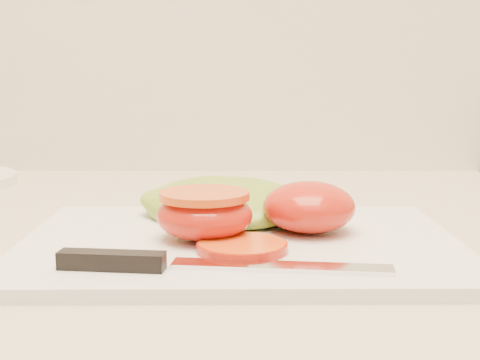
{
  "coord_description": "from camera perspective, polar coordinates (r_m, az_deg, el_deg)",
  "views": [
    {
      "loc": [
        -0.16,
        1.07,
        1.07
      ],
      "look_at": [
        -0.16,
        1.59,
        0.99
      ],
      "focal_mm": 50.0,
      "sensor_mm": 36.0,
      "label": 1
    }
  ],
  "objects": [
    {
      "name": "cutting_board",
      "position": [
        0.53,
        -0.01,
        -5.52
      ],
      "size": [
        0.34,
        0.25,
        0.01
      ],
      "primitive_type": "cube",
      "rotation": [
        0.0,
        0.0,
        0.01
      ],
      "color": "silver",
      "rests_on": "counter"
    },
    {
      "name": "tomato_half_dome",
      "position": [
        0.55,
        5.91,
        -2.29
      ],
      "size": [
        0.08,
        0.08,
        0.04
      ],
      "primitive_type": "ellipsoid",
      "color": "red",
      "rests_on": "cutting_board"
    },
    {
      "name": "tomato_half_cut",
      "position": [
        0.52,
        -3.05,
        -2.83
      ],
      "size": [
        0.08,
        0.08,
        0.04
      ],
      "color": "red",
      "rests_on": "cutting_board"
    },
    {
      "name": "tomato_slice_0",
      "position": [
        0.49,
        0.18,
        -5.72
      ],
      "size": [
        0.06,
        0.06,
        0.01
      ],
      "primitive_type": "cylinder",
      "color": "orange",
      "rests_on": "cutting_board"
    },
    {
      "name": "lettuce_leaf_0",
      "position": [
        0.59,
        -1.43,
        -1.93
      ],
      "size": [
        0.18,
        0.15,
        0.03
      ],
      "primitive_type": "ellipsoid",
      "rotation": [
        0.0,
        0.0,
        -0.31
      ],
      "color": "#91BF32",
      "rests_on": "cutting_board"
    },
    {
      "name": "lettuce_leaf_1",
      "position": [
        0.6,
        2.66,
        -2.15
      ],
      "size": [
        0.12,
        0.1,
        0.02
      ],
      "primitive_type": "ellipsoid",
      "rotation": [
        0.0,
        0.0,
        0.33
      ],
      "color": "#91BF32",
      "rests_on": "cutting_board"
    },
    {
      "name": "knife",
      "position": [
        0.45,
        -5.28,
        -7.06
      ],
      "size": [
        0.22,
        0.04,
        0.01
      ],
      "rotation": [
        0.0,
        0.0,
        -0.11
      ],
      "color": "silver",
      "rests_on": "cutting_board"
    }
  ]
}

